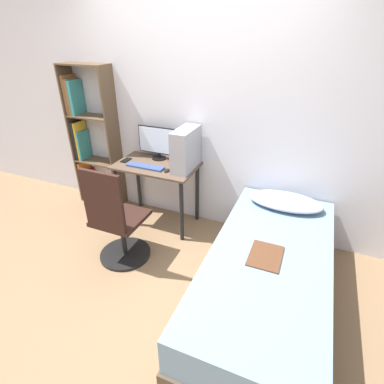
# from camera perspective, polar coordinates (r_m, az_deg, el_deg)

# --- Properties ---
(ground_plane) EXTENTS (14.00, 14.00, 0.00)m
(ground_plane) POSITION_cam_1_polar(r_m,az_deg,el_deg) (2.83, -10.26, -18.83)
(ground_plane) COLOR #846647
(wall_back) EXTENTS (8.00, 0.05, 2.50)m
(wall_back) POSITION_cam_1_polar(r_m,az_deg,el_deg) (3.26, 1.19, 14.25)
(wall_back) COLOR silver
(wall_back) RESTS_ON ground_plane
(desk) EXTENTS (0.90, 0.54, 0.75)m
(desk) POSITION_cam_1_polar(r_m,az_deg,el_deg) (3.39, -6.71, 3.03)
(desk) COLOR brown
(desk) RESTS_ON ground_plane
(bookshelf) EXTENTS (0.59, 0.25, 1.73)m
(bookshelf) POSITION_cam_1_polar(r_m,az_deg,el_deg) (3.99, -19.21, 9.46)
(bookshelf) COLOR brown
(bookshelf) RESTS_ON ground_plane
(office_chair) EXTENTS (0.51, 0.51, 1.03)m
(office_chair) POSITION_cam_1_polar(r_m,az_deg,el_deg) (2.97, -14.02, -6.37)
(office_chair) COLOR black
(office_chair) RESTS_ON ground_plane
(bed) EXTENTS (0.93, 2.04, 0.54)m
(bed) POSITION_cam_1_polar(r_m,az_deg,el_deg) (2.62, 13.98, -15.83)
(bed) COLOR #4C3D2D
(bed) RESTS_ON ground_plane
(pillow) EXTENTS (0.70, 0.36, 0.11)m
(pillow) POSITION_cam_1_polar(r_m,az_deg,el_deg) (3.04, 17.30, -1.69)
(pillow) COLOR #B2B7C6
(pillow) RESTS_ON bed
(magazine) EXTENTS (0.24, 0.32, 0.01)m
(magazine) POSITION_cam_1_polar(r_m,az_deg,el_deg) (2.39, 13.82, -11.71)
(magazine) COLOR #56331E
(magazine) RESTS_ON bed
(monitor) EXTENTS (0.49, 0.16, 0.37)m
(monitor) POSITION_cam_1_polar(r_m,az_deg,el_deg) (3.42, -6.45, 9.45)
(monitor) COLOR black
(monitor) RESTS_ON desk
(keyboard) EXTENTS (0.42, 0.11, 0.02)m
(keyboard) POSITION_cam_1_polar(r_m,az_deg,el_deg) (3.28, -8.89, 4.83)
(keyboard) COLOR #33477A
(keyboard) RESTS_ON desk
(pc_tower) EXTENTS (0.18, 0.43, 0.43)m
(pc_tower) POSITION_cam_1_polar(r_m,az_deg,el_deg) (3.13, -1.18, 8.14)
(pc_tower) COLOR #99999E
(pc_tower) RESTS_ON desk
(mouse) EXTENTS (0.06, 0.09, 0.02)m
(mouse) POSITION_cam_1_polar(r_m,az_deg,el_deg) (3.16, -4.81, 4.13)
(mouse) COLOR black
(mouse) RESTS_ON desk
(phone) EXTENTS (0.07, 0.14, 0.01)m
(phone) POSITION_cam_1_polar(r_m,az_deg,el_deg) (3.49, -12.45, 5.95)
(phone) COLOR black
(phone) RESTS_ON desk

